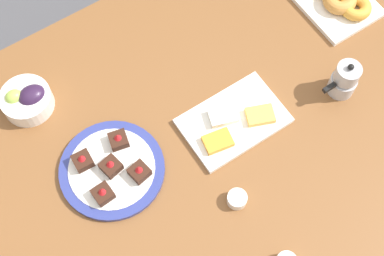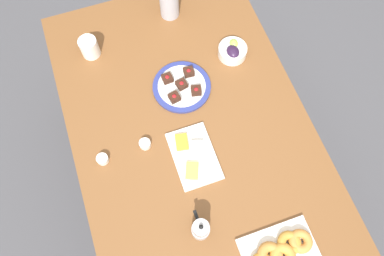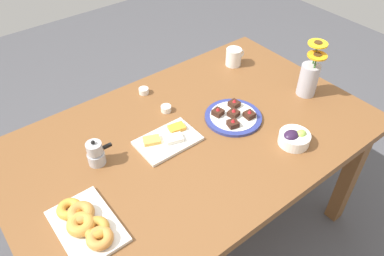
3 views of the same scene
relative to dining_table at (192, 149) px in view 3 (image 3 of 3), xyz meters
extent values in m
plane|color=#4C4C51|center=(0.00, 0.00, -0.65)|extent=(6.00, 6.00, 0.00)
cube|color=brown|center=(0.00, 0.00, 0.07)|extent=(1.60, 1.00, 0.04)
cube|color=brown|center=(0.72, -0.42, -0.30)|extent=(0.07, 0.07, 0.70)
cube|color=brown|center=(-0.72, 0.42, -0.30)|extent=(0.07, 0.07, 0.70)
cube|color=brown|center=(0.72, 0.42, -0.30)|extent=(0.07, 0.07, 0.70)
cylinder|color=white|center=(0.53, 0.31, 0.13)|extent=(0.08, 0.08, 0.09)
cylinder|color=brown|center=(0.53, 0.31, 0.17)|extent=(0.07, 0.07, 0.00)
torus|color=white|center=(0.58, 0.31, 0.13)|extent=(0.05, 0.01, 0.05)
cylinder|color=white|center=(0.31, -0.30, 0.11)|extent=(0.13, 0.13, 0.05)
ellipsoid|color=#2D1938|center=(0.29, -0.30, 0.13)|extent=(0.07, 0.06, 0.04)
ellipsoid|color=#9EC14C|center=(0.33, -0.32, 0.13)|extent=(0.05, 0.04, 0.04)
cube|color=white|center=(-0.11, 0.03, 0.09)|extent=(0.26, 0.17, 0.01)
cube|color=#EFB74C|center=(-0.17, 0.06, 0.11)|extent=(0.08, 0.07, 0.02)
cube|color=white|center=(-0.09, 0.01, 0.11)|extent=(0.08, 0.07, 0.02)
cube|color=orange|center=(-0.04, 0.06, 0.11)|extent=(0.08, 0.06, 0.02)
cube|color=white|center=(-0.57, -0.15, 0.09)|extent=(0.19, 0.28, 0.01)
torus|color=#D4883D|center=(-0.56, -0.23, 0.12)|extent=(0.12, 0.12, 0.03)
torus|color=gold|center=(-0.55, -0.19, 0.12)|extent=(0.09, 0.09, 0.03)
torus|color=gold|center=(-0.58, -0.15, 0.12)|extent=(0.12, 0.12, 0.04)
torus|color=#CB863B|center=(-0.56, -0.10, 0.12)|extent=(0.11, 0.11, 0.04)
torus|color=gold|center=(-0.59, -0.06, 0.12)|extent=(0.12, 0.12, 0.03)
cylinder|color=white|center=(0.00, 0.39, 0.10)|extent=(0.05, 0.05, 0.03)
cylinder|color=#C68923|center=(0.00, 0.39, 0.11)|extent=(0.04, 0.04, 0.01)
cylinder|color=white|center=(0.01, 0.20, 0.10)|extent=(0.05, 0.05, 0.03)
cylinder|color=maroon|center=(0.01, 0.20, 0.11)|extent=(0.04, 0.04, 0.01)
cylinder|color=navy|center=(0.22, -0.03, 0.09)|extent=(0.26, 0.26, 0.01)
cylinder|color=white|center=(0.22, -0.03, 0.09)|extent=(0.21, 0.21, 0.01)
cube|color=#381E14|center=(0.17, 0.02, 0.11)|extent=(0.05, 0.05, 0.02)
cone|color=red|center=(0.17, 0.02, 0.13)|extent=(0.02, 0.02, 0.01)
cube|color=#381E14|center=(0.27, 0.02, 0.11)|extent=(0.05, 0.05, 0.02)
cone|color=red|center=(0.27, 0.02, 0.13)|extent=(0.02, 0.02, 0.01)
cube|color=#381E14|center=(0.17, -0.08, 0.11)|extent=(0.05, 0.05, 0.02)
cone|color=red|center=(0.17, -0.08, 0.13)|extent=(0.02, 0.02, 0.01)
cube|color=#381E14|center=(0.27, -0.08, 0.11)|extent=(0.05, 0.05, 0.02)
cone|color=red|center=(0.27, -0.08, 0.13)|extent=(0.02, 0.02, 0.01)
cube|color=#381E14|center=(0.22, -0.03, 0.11)|extent=(0.05, 0.05, 0.02)
cone|color=red|center=(0.22, -0.03, 0.13)|extent=(0.02, 0.02, 0.01)
cylinder|color=#B2B2BC|center=(0.63, -0.10, 0.17)|extent=(0.09, 0.09, 0.16)
cylinder|color=#3D702D|center=(0.64, -0.10, 0.29)|extent=(0.01, 0.01, 0.10)
cylinder|color=yellow|center=(0.64, -0.10, 0.35)|extent=(0.09, 0.09, 0.01)
cylinder|color=#472D14|center=(0.64, -0.10, 0.35)|extent=(0.04, 0.04, 0.01)
cylinder|color=#3D702D|center=(0.62, -0.12, 0.27)|extent=(0.01, 0.01, 0.06)
cylinder|color=orange|center=(0.62, -0.12, 0.31)|extent=(0.09, 0.09, 0.01)
cylinder|color=#472D14|center=(0.62, -0.12, 0.31)|extent=(0.04, 0.04, 0.01)
cylinder|color=#B7B7BC|center=(-0.40, 0.10, 0.11)|extent=(0.07, 0.07, 0.05)
cylinder|color=#B7B7BC|center=(-0.40, 0.10, 0.14)|extent=(0.05, 0.05, 0.01)
cylinder|color=#B7B7BC|center=(-0.40, 0.10, 0.17)|extent=(0.06, 0.06, 0.04)
sphere|color=black|center=(-0.40, 0.10, 0.20)|extent=(0.02, 0.02, 0.02)
cube|color=black|center=(-0.34, 0.10, 0.15)|extent=(0.04, 0.01, 0.01)
camera|label=1|loc=(0.31, 0.47, 1.32)|focal=50.00mm
camera|label=2|loc=(-0.57, 0.20, 1.55)|focal=35.00mm
camera|label=3|loc=(-0.73, -0.94, 1.18)|focal=35.00mm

